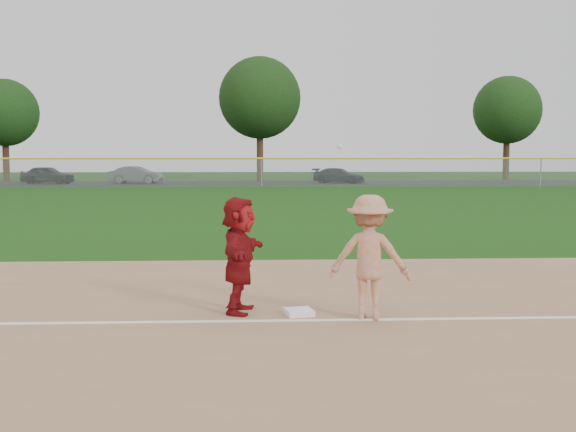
{
  "coord_description": "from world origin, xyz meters",
  "views": [
    {
      "loc": [
        -0.59,
        -10.76,
        2.37
      ],
      "look_at": [
        0.0,
        1.5,
        1.3
      ],
      "focal_mm": 45.0,
      "sensor_mm": 36.0,
      "label": 1
    }
  ],
  "objects_px": {
    "first_base": "(299,312)",
    "car_right": "(339,176)",
    "base_runner": "(239,255)",
    "car_mid": "(137,175)",
    "car_left": "(48,175)"
  },
  "relations": [
    {
      "from": "car_right",
      "to": "car_left",
      "type": "bearing_deg",
      "value": 112.69
    },
    {
      "from": "car_mid",
      "to": "car_right",
      "type": "distance_m",
      "value": 15.9
    },
    {
      "from": "base_runner",
      "to": "car_right",
      "type": "height_order",
      "value": "base_runner"
    },
    {
      "from": "first_base",
      "to": "car_right",
      "type": "xyz_separation_m",
      "value": [
        6.1,
        46.27,
        0.54
      ]
    },
    {
      "from": "car_right",
      "to": "first_base",
      "type": "bearing_deg",
      "value": -165.02
    },
    {
      "from": "car_left",
      "to": "car_mid",
      "type": "xyz_separation_m",
      "value": [
        6.72,
        0.51,
        -0.02
      ]
    },
    {
      "from": "first_base",
      "to": "car_left",
      "type": "height_order",
      "value": "car_left"
    },
    {
      "from": "car_mid",
      "to": "car_left",
      "type": "bearing_deg",
      "value": 102.19
    },
    {
      "from": "first_base",
      "to": "car_mid",
      "type": "distance_m",
      "value": 47.72
    },
    {
      "from": "first_base",
      "to": "base_runner",
      "type": "xyz_separation_m",
      "value": [
        -0.87,
        0.22,
        0.82
      ]
    },
    {
      "from": "car_left",
      "to": "car_right",
      "type": "relative_size",
      "value": 0.99
    },
    {
      "from": "first_base",
      "to": "car_right",
      "type": "height_order",
      "value": "car_right"
    },
    {
      "from": "first_base",
      "to": "base_runner",
      "type": "height_order",
      "value": "base_runner"
    },
    {
      "from": "base_runner",
      "to": "car_mid",
      "type": "relative_size",
      "value": 0.42
    },
    {
      "from": "car_mid",
      "to": "car_right",
      "type": "xyz_separation_m",
      "value": [
        15.89,
        -0.43,
        -0.08
      ]
    }
  ]
}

